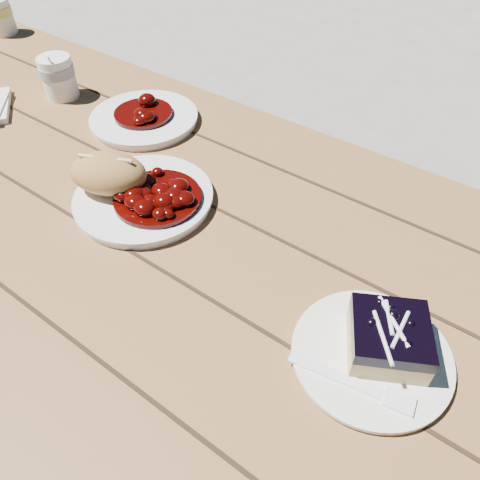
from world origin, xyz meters
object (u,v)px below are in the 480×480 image
Objects in this scene: bread_roll at (109,173)px; coffee_cup at (58,77)px; picnic_table at (118,251)px; main_plate at (144,199)px; blueberry_cake at (389,338)px; second_plate at (144,119)px; dessert_plate at (371,356)px.

bread_roll is 0.41m from coffee_cup.
picnic_table is 0.19m from main_plate.
main_plate is at bearing 19.98° from bread_roll.
bread_roll reaches higher than picnic_table.
blueberry_cake is at bearing -4.52° from main_plate.
picnic_table is 0.21m from bread_roll.
blueberry_cake is (0.46, -0.04, 0.03)m from main_plate.
second_plate is at bearing 6.67° from coffee_cup.
dessert_plate is 0.90m from coffee_cup.
second_plate is (-0.65, 0.23, -0.03)m from blueberry_cake.
second_plate is (-0.10, 0.21, 0.17)m from picnic_table.
bread_roll is 0.25m from second_plate.
coffee_cup is (-0.33, 0.18, 0.21)m from picnic_table.
coffee_cup is (-0.42, 0.16, 0.04)m from main_plate.
coffee_cup reaches higher than main_plate.
second_plate is at bearing 121.91° from bread_roll.
bread_roll is 0.60× the size of second_plate.
second_plate is at bearing 159.15° from dessert_plate.
picnic_table is at bearing -65.41° from second_plate.
bread_roll is at bearing 176.44° from dessert_plate.
picnic_table is 8.98× the size of second_plate.
second_plate is (-0.13, 0.21, -0.04)m from bread_roll.
main_plate is at bearing -21.31° from coffee_cup.
picnic_table is 0.57m from dessert_plate.
second_plate reaches higher than picnic_table.
bread_roll is at bearing -160.02° from main_plate.
second_plate is (0.23, 0.03, -0.04)m from coffee_cup.
main_plate is 1.75× the size of bread_roll.
bread_roll is 1.05× the size of blueberry_cake.
bread_roll is 0.51m from dessert_plate.
coffee_cup is 0.24m from second_plate.
blueberry_cake is at bearing -1.79° from picnic_table.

